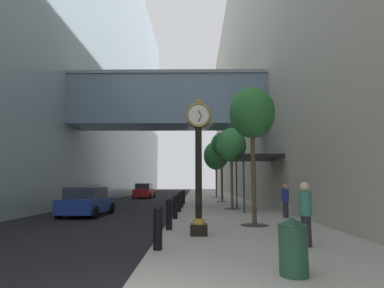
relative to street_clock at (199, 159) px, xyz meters
name	(u,v)px	position (x,y,z in m)	size (l,w,h in m)	color
ground_plane	(184,201)	(-1.28, 20.80, -2.61)	(110.00, 110.00, 0.00)	black
sidewalk_right	(214,199)	(1.82, 23.80, -2.54)	(6.22, 80.00, 0.14)	#9E998E
building_block_left	(78,50)	(-13.58, 23.72, 14.29)	(23.40, 80.00, 33.92)	#93A8B7
building_block_right	(280,62)	(9.43, 23.80, 12.71)	(9.00, 80.00, 30.63)	#A89E89
street_clock	(199,159)	(0.00, 0.00, 0.00)	(0.84, 0.55, 4.50)	black
bollard_nearest	(158,226)	(-1.06, -2.23, -1.88)	(0.25, 0.25, 1.12)	black
bollard_second	(169,213)	(-1.06, 1.14, -1.88)	(0.25, 0.25, 1.12)	black
bollard_third	(175,206)	(-1.06, 4.51, -1.88)	(0.25, 0.25, 1.12)	black
bollard_fourth	(179,202)	(-1.06, 7.88, -1.88)	(0.25, 0.25, 1.12)	black
bollard_fifth	(182,199)	(-1.06, 11.24, -1.88)	(0.25, 0.25, 1.12)	black
bollard_sixth	(184,196)	(-1.06, 14.61, -1.88)	(0.25, 0.25, 1.12)	black
street_tree_near	(252,114)	(2.23, 2.33, 2.03)	(1.85, 1.85, 5.62)	#333335
street_tree_mid_near	(231,146)	(2.23, 9.99, 1.61)	(1.93, 1.93, 5.23)	#333335
street_tree_mid_far	(222,145)	(2.23, 17.65, 2.54)	(1.90, 1.90, 6.17)	#333335
street_tree_far	(216,156)	(2.23, 25.31, 2.25)	(2.83, 2.83, 6.37)	#333335
trash_bin	(293,246)	(1.69, -4.41, -1.93)	(0.53, 0.53, 1.05)	#234C33
pedestrian_walking	(306,212)	(2.85, -1.77, -1.57)	(0.47, 0.47, 1.69)	#23232D
pedestrian_by_clock	(285,200)	(4.26, 5.12, -1.63)	(0.48, 0.48, 1.59)	#23232D
storefront_awning	(257,159)	(3.69, 9.00, 0.67)	(2.40, 3.60, 3.30)	black
car_blue_near	(87,202)	(-6.10, 7.09, -1.84)	(2.20, 4.20, 1.57)	navy
car_red_mid	(144,191)	(-6.09, 26.45, -1.78)	(2.16, 4.46, 1.71)	#AD191E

